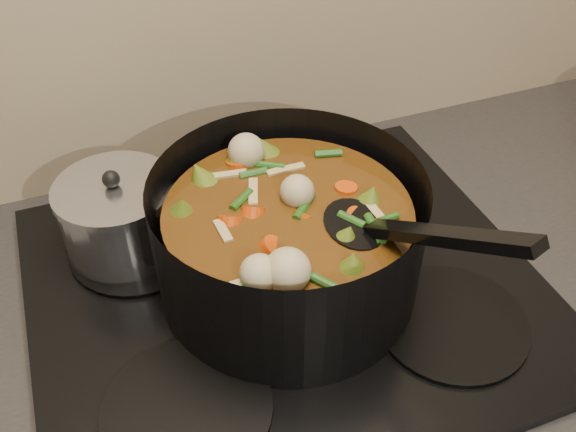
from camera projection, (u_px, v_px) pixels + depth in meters
name	position (u px, v px, depth m)	size (l,w,h in m)	color
stovetop	(286.00, 289.00, 0.81)	(0.62, 0.54, 0.03)	black
stockpot	(289.00, 240.00, 0.76)	(0.35, 0.42, 0.23)	black
saucepan	(120.00, 217.00, 0.82)	(0.15, 0.15, 0.12)	silver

